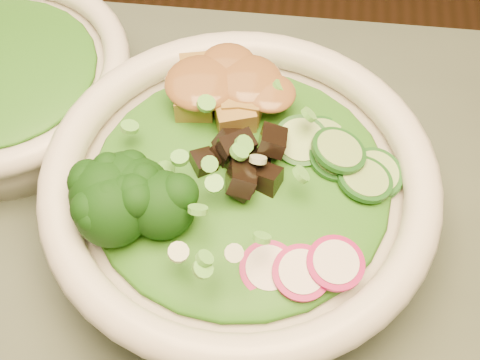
# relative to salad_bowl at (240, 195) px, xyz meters

# --- Properties ---
(salad_bowl) EXTENTS (0.30, 0.30, 0.08)m
(salad_bowl) POSITION_rel_salad_bowl_xyz_m (0.00, 0.00, 0.00)
(salad_bowl) COLOR white
(salad_bowl) RESTS_ON dining_table
(lettuce_bed) EXTENTS (0.23, 0.23, 0.03)m
(lettuce_bed) POSITION_rel_salad_bowl_xyz_m (0.00, 0.00, 0.02)
(lettuce_bed) COLOR #1C5812
(lettuce_bed) RESTS_ON salad_bowl
(broccoli_florets) EXTENTS (0.10, 0.09, 0.05)m
(broccoli_florets) POSITION_rel_salad_bowl_xyz_m (-0.06, -0.03, 0.04)
(broccoli_florets) COLOR black
(broccoli_florets) RESTS_ON salad_bowl
(radish_slices) EXTENTS (0.13, 0.06, 0.02)m
(radish_slices) POSITION_rel_salad_bowl_xyz_m (0.03, -0.07, 0.03)
(radish_slices) COLOR #9C0C4C
(radish_slices) RESTS_ON salad_bowl
(cucumber_slices) EXTENTS (0.09, 0.09, 0.04)m
(cucumber_slices) POSITION_rel_salad_bowl_xyz_m (0.07, 0.02, 0.04)
(cucumber_slices) COLOR #A3CB71
(cucumber_slices) RESTS_ON salad_bowl
(mushroom_heap) EXTENTS (0.09, 0.09, 0.04)m
(mushroom_heap) POSITION_rel_salad_bowl_xyz_m (-0.00, 0.01, 0.04)
(mushroom_heap) COLOR black
(mushroom_heap) RESTS_ON salad_bowl
(tofu_cubes) EXTENTS (0.11, 0.08, 0.04)m
(tofu_cubes) POSITION_rel_salad_bowl_xyz_m (-0.02, 0.07, 0.04)
(tofu_cubes) COLOR olive
(tofu_cubes) RESTS_ON salad_bowl
(peanut_sauce) EXTENTS (0.08, 0.06, 0.02)m
(peanut_sauce) POSITION_rel_salad_bowl_xyz_m (-0.02, 0.07, 0.05)
(peanut_sauce) COLOR brown
(peanut_sauce) RESTS_ON tofu_cubes
(scallion_garnish) EXTENTS (0.21, 0.21, 0.03)m
(scallion_garnish) POSITION_rel_salad_bowl_xyz_m (0.00, 0.00, 0.05)
(scallion_garnish) COLOR #5EBD42
(scallion_garnish) RESTS_ON salad_bowl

